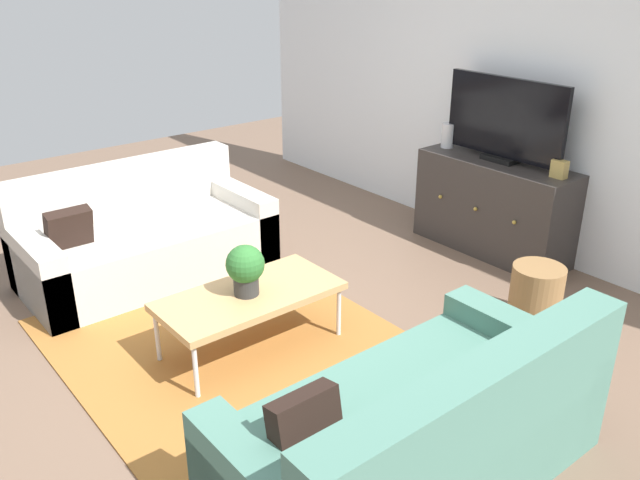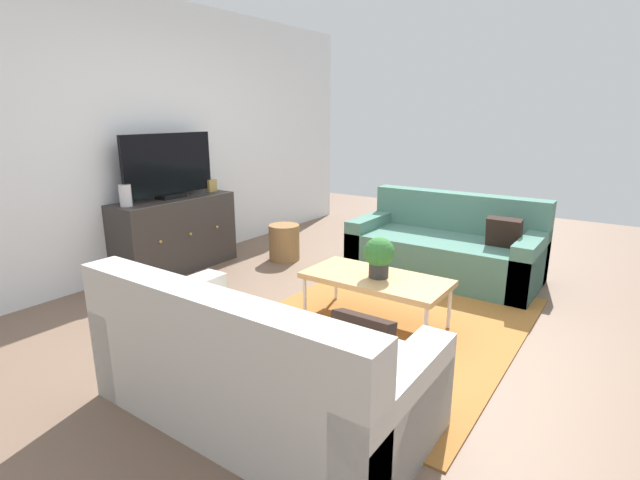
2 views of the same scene
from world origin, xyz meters
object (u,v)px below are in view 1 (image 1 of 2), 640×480
Objects in this scene: glass_vase at (448,135)px; flat_screen_tv at (505,120)px; couch_right_side at (425,440)px; potted_plant at (245,268)px; coffee_table at (250,297)px; wicker_basket at (536,295)px; mantel_clock at (559,169)px; tv_console at (493,207)px; couch_left_side at (142,239)px.

flat_screen_tv is at bearing 2.19° from glass_vase.
couch_right_side is 1.48m from potted_plant.
coffee_table is 1.05× the size of flat_screen_tv.
potted_plant is at bearing -89.94° from flat_screen_tv.
flat_screen_tv is at bearing 141.18° from wicker_basket.
potted_plant is 2.39× the size of mantel_clock.
wicker_basket is (-0.55, 1.67, -0.07)m from couch_right_side.
couch_right_side reaches higher than coffee_table.
coffee_table is at bearing -89.96° from tv_console.
couch_right_side is 1.46m from coffee_table.
couch_left_side is at bearing -120.69° from flat_screen_tv.
glass_vase reaches higher than couch_right_side.
tv_console is at bearing 121.50° from couch_right_side.
glass_vase reaches higher than wicker_basket.
glass_vase is at bearing 153.64° from wicker_basket.
flat_screen_tv is (-0.00, 2.38, 0.52)m from potted_plant.
wicker_basket is at bearing 61.36° from potted_plant.
wicker_basket is (0.90, -0.71, -0.18)m from tv_console.
couch_left_side is at bearing -110.73° from glass_vase.
couch_left_side is 1.00× the size of couch_right_side.
mantel_clock is (1.05, 0.00, -0.04)m from glass_vase.
couch_right_side reaches higher than wicker_basket.
glass_vase is (-1.98, 2.37, 0.59)m from couch_right_side.
glass_vase is (-0.53, 2.36, 0.30)m from potted_plant.
potted_plant is (0.00, -0.02, 0.20)m from coffee_table.
flat_screen_tv is (-0.00, 2.36, 0.72)m from coffee_table.
couch_right_side is at bearing -58.71° from flat_screen_tv.
couch_left_side is at bearing 180.00° from couch_right_side.
flat_screen_tv reaches higher than mantel_clock.
couch_right_side is at bearing -58.50° from tv_console.
glass_vase is (-0.52, 0.00, 0.48)m from tv_console.
couch_left_side is at bearing -120.90° from tv_console.
coffee_table is 2.45m from glass_vase.
wicker_basket is (0.38, -0.71, -0.62)m from mantel_clock.
coffee_table is 8.44× the size of mantel_clock.
coffee_table is at bearing 1.55° from couch_left_side.
couch_left_side is 5.74× the size of potted_plant.
tv_console is 1.23× the size of flat_screen_tv.
mantel_clock is at bearing 111.43° from couch_right_side.
couch_right_side is at bearing -1.51° from coffee_table.
couch_right_side is 3.15m from glass_vase.
tv_console is 6.39× the size of glass_vase.
mantel_clock is at bearing 77.55° from potted_plant.
tv_console is at bearing 90.06° from potted_plant.
wicker_basket is (0.90, -0.73, -0.88)m from flat_screen_tv.
potted_plant is 2.43m from flat_screen_tv.
potted_plant is (-1.45, 0.02, 0.29)m from couch_right_side.
wicker_basket is at bearing -61.71° from mantel_clock.
couch_left_side is 1.71× the size of flat_screen_tv.
tv_console is 0.71m from glass_vase.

